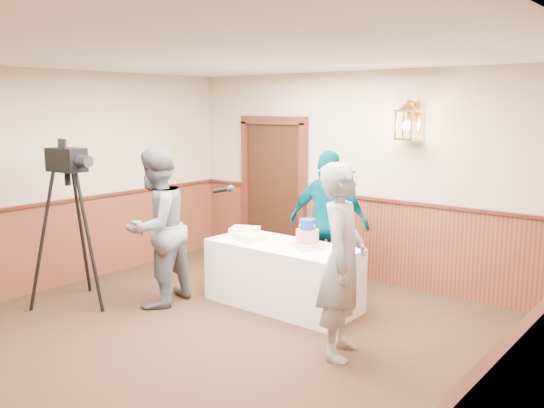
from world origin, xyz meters
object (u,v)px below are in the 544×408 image
at_px(assistant_p, 329,223).
at_px(baker, 342,261).
at_px(sheet_cake_green, 245,230).
at_px(interviewer, 156,227).
at_px(tv_camera_rig, 71,236).
at_px(sheet_cake_yellow, 250,237).
at_px(tiered_cake, 307,237).
at_px(display_table, 283,275).

bearing_deg(assistant_p, baker, 117.57).
bearing_deg(sheet_cake_green, interviewer, -114.30).
height_order(baker, tv_camera_rig, tv_camera_rig).
bearing_deg(tv_camera_rig, sheet_cake_yellow, 37.33).
relative_size(tiered_cake, interviewer, 0.23).
height_order(display_table, assistant_p, assistant_p).
bearing_deg(sheet_cake_yellow, assistant_p, 55.63).
distance_m(display_table, sheet_cake_yellow, 0.61).
distance_m(tiered_cake, sheet_cake_yellow, 0.78).
bearing_deg(interviewer, assistant_p, 129.91).
xyz_separation_m(display_table, sheet_cake_yellow, (-0.43, -0.09, 0.41)).
bearing_deg(baker, assistant_p, 15.78).
distance_m(interviewer, baker, 2.46).
bearing_deg(display_table, sheet_cake_green, 168.72).
height_order(interviewer, assistant_p, interviewer).
xyz_separation_m(sheet_cake_yellow, interviewer, (-0.75, -0.80, 0.15)).
relative_size(baker, tv_camera_rig, 0.99).
xyz_separation_m(tiered_cake, assistant_p, (-0.19, 0.72, 0.02)).
relative_size(interviewer, tv_camera_rig, 1.01).
bearing_deg(interviewer, tiered_cake, 110.02).
distance_m(baker, tv_camera_rig, 3.33).
bearing_deg(assistant_p, tiered_cake, 95.00).
bearing_deg(sheet_cake_green, tv_camera_rig, -126.88).
bearing_deg(baker, display_table, 38.57).
xyz_separation_m(tiered_cake, interviewer, (-1.51, -0.92, 0.06)).
bearing_deg(sheet_cake_green, display_table, -11.28).
height_order(interviewer, tv_camera_rig, interviewer).
xyz_separation_m(sheet_cake_yellow, assistant_p, (0.57, 0.84, 0.11)).
distance_m(display_table, tiered_cake, 0.60).
height_order(display_table, tiered_cake, tiered_cake).
xyz_separation_m(tiered_cake, sheet_cake_yellow, (-0.76, -0.11, -0.09)).
bearing_deg(tv_camera_rig, sheet_cake_green, 47.37).
bearing_deg(sheet_cake_yellow, baker, -20.71).
bearing_deg(baker, tiered_cake, 29.57).
bearing_deg(tiered_cake, sheet_cake_yellow, -171.44).
height_order(assistant_p, tv_camera_rig, tv_camera_rig).
distance_m(interviewer, assistant_p, 2.11).
bearing_deg(sheet_cake_yellow, sheet_cake_green, 141.00).
xyz_separation_m(interviewer, baker, (2.45, 0.16, -0.02)).
xyz_separation_m(display_table, tiered_cake, (0.33, 0.03, 0.51)).
bearing_deg(tiered_cake, interviewer, -148.80).
height_order(sheet_cake_green, interviewer, interviewer).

